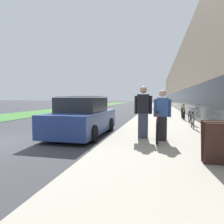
{
  "coord_description": "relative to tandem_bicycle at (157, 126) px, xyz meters",
  "views": [
    {
      "loc": [
        5.41,
        -5.44,
        1.51
      ],
      "look_at": [
        1.32,
        12.08,
        0.24
      ],
      "focal_mm": 32.0,
      "sensor_mm": 36.0,
      "label": 1
    }
  ],
  "objects": [
    {
      "name": "storefront_facade",
      "position": [
        7.32,
        27.52,
        3.16
      ],
      "size": [
        10.01,
        70.0,
        7.41
      ],
      "color": "gray",
      "rests_on": "ground"
    },
    {
      "name": "cruiser_bike_nearest",
      "position": [
        1.72,
        4.22,
        -0.04
      ],
      "size": [
        0.52,
        1.78,
        0.87
      ],
      "color": "black",
      "rests_on": "sidewalk_slab"
    },
    {
      "name": "sidewalk_slab",
      "position": [
        0.3,
        19.52,
        -0.47
      ],
      "size": [
        3.97,
        70.0,
        0.13
      ],
      "color": "#A39E8E",
      "rests_on": "ground"
    },
    {
      "name": "sandwich_board_sign",
      "position": [
        1.23,
        -2.42,
        0.04
      ],
      "size": [
        0.56,
        0.56,
        0.9
      ],
      "color": "#331E19",
      "rests_on": "sidewalk_slab"
    },
    {
      "name": "parked_sedan_curbside",
      "position": [
        -2.96,
        0.63,
        0.16
      ],
      "size": [
        1.93,
        4.06,
        1.59
      ],
      "color": "navy",
      "rests_on": "ground"
    },
    {
      "name": "cruiser_bike_middle",
      "position": [
        1.58,
        6.65,
        -0.02
      ],
      "size": [
        0.52,
        1.7,
        0.92
      ],
      "color": "black",
      "rests_on": "sidewalk_slab"
    },
    {
      "name": "lawn_strip",
      "position": [
        -11.82,
        23.52,
        -0.52
      ],
      "size": [
        4.66,
        70.0,
        0.03
      ],
      "color": "#3D7533",
      "rests_on": "ground"
    },
    {
      "name": "tandem_bicycle",
      "position": [
        0.0,
        0.0,
        0.0
      ],
      "size": [
        0.52,
        2.6,
        0.97
      ],
      "color": "black",
      "rests_on": "sidewalk_slab"
    },
    {
      "name": "cruiser_bike_farthest",
      "position": [
        1.82,
        8.9,
        -0.01
      ],
      "size": [
        0.52,
        1.88,
        0.94
      ],
      "color": "black",
      "rests_on": "sidewalk_slab"
    },
    {
      "name": "person_bystander",
      "position": [
        -0.48,
        -0.05,
        0.48
      ],
      "size": [
        0.6,
        0.24,
        1.77
      ],
      "color": "#33384C",
      "rests_on": "sidewalk_slab"
    },
    {
      "name": "bike_rack_hoop",
      "position": [
        1.54,
        2.65,
        0.1
      ],
      "size": [
        0.05,
        0.6,
        0.84
      ],
      "color": "#4C4C51",
      "rests_on": "sidewalk_slab"
    },
    {
      "name": "person_rider",
      "position": [
        0.15,
        -0.32,
        0.41
      ],
      "size": [
        0.56,
        0.22,
        1.63
      ],
      "color": "black",
      "rests_on": "sidewalk_slab"
    }
  ]
}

